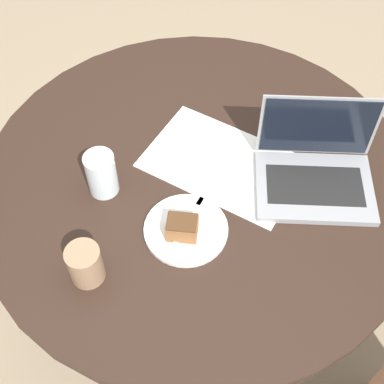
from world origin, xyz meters
The scene contains 9 objects.
ground_plane centered at (0.00, 0.00, 0.00)m, with size 12.00×12.00×0.00m, color gray.
dining_table centered at (0.00, 0.00, 0.59)m, with size 1.18×1.18×0.75m.
paper_document centered at (-0.03, -0.07, 0.75)m, with size 0.47×0.36×0.00m.
plate centered at (-0.10, 0.15, 0.76)m, with size 0.21×0.21×0.01m.
cake_slice centered at (-0.11, 0.17, 0.79)m, with size 0.10×0.09×0.05m.
fork centered at (-0.09, 0.12, 0.76)m, with size 0.07×0.17×0.00m.
coffee_glass centered at (-0.02, 0.40, 0.80)m, with size 0.08×0.08×0.10m.
water_glass centered at (0.14, 0.21, 0.81)m, with size 0.08×0.08×0.13m.
laptop centered at (-0.24, -0.20, 0.79)m, with size 0.38×0.37×0.22m.
Camera 1 is at (-0.61, 0.66, 1.88)m, focal length 50.00 mm.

